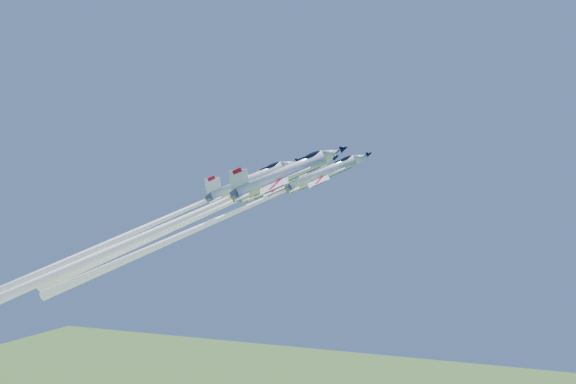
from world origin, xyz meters
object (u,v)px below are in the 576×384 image
at_px(jet_lead, 212,222).
at_px(jet_slot, 115,241).
at_px(jet_right, 123,245).
at_px(jet_left, 194,218).

height_order(jet_lead, jet_slot, jet_slot).
xyz_separation_m(jet_lead, jet_right, (-7.42, -12.92, -2.93)).
bearing_deg(jet_right, jet_left, 148.41).
distance_m(jet_lead, jet_slot, 15.57).
height_order(jet_right, jet_slot, jet_right).
bearing_deg(jet_right, jet_slot, -159.83).
bearing_deg(jet_right, jet_lead, 126.65).
relative_size(jet_lead, jet_left, 1.02).
height_order(jet_left, jet_right, jet_right).
bearing_deg(jet_lead, jet_left, -146.10).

